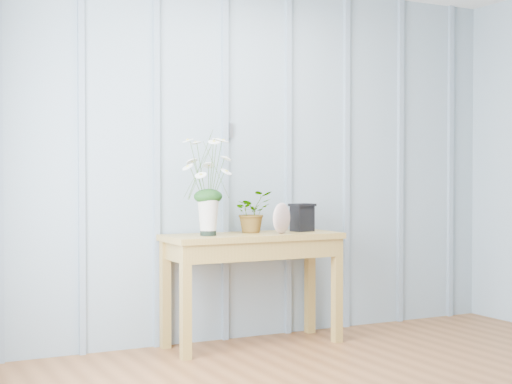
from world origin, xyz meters
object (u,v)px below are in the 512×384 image
felt_disc_vessel (282,218)px  carved_box (302,217)px  sideboard (253,251)px  daisy_vase (208,172)px

felt_disc_vessel → carved_box: bearing=-2.4°
sideboard → carved_box: (0.40, 0.02, 0.21)m
daisy_vase → felt_disc_vessel: size_ratio=3.16×
sideboard → carved_box: size_ratio=6.20×
daisy_vase → carved_box: (0.73, 0.05, -0.31)m
felt_disc_vessel → carved_box: size_ratio=1.07×
felt_disc_vessel → carved_box: (0.23, 0.12, -0.00)m
sideboard → daisy_vase: 0.63m
daisy_vase → carved_box: size_ratio=3.39×
sideboard → daisy_vase: daisy_vase is taller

